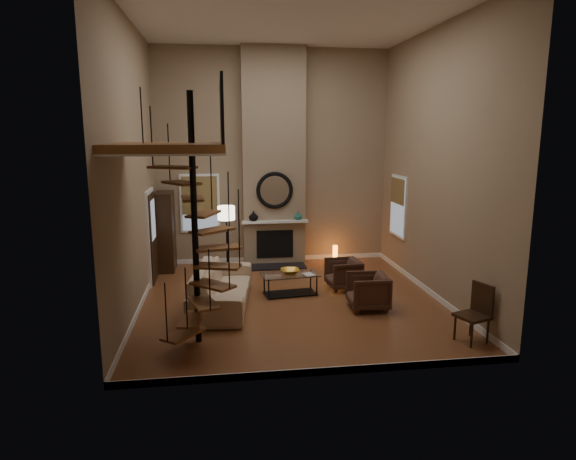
{
  "coord_description": "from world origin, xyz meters",
  "views": [
    {
      "loc": [
        -1.4,
        -9.64,
        3.4
      ],
      "look_at": [
        0.0,
        0.4,
        1.4
      ],
      "focal_mm": 30.98,
      "sensor_mm": 36.0,
      "label": 1
    }
  ],
  "objects": [
    {
      "name": "floor_lamp",
      "position": [
        -1.25,
        1.88,
        1.41
      ],
      "size": [
        0.4,
        0.4,
        1.71
      ],
      "color": "black",
      "rests_on": "ground"
    },
    {
      "name": "front_wall",
      "position": [
        0.0,
        -3.25,
        2.75
      ],
      "size": [
        6.0,
        0.02,
        5.5
      ],
      "primitive_type": "cube",
      "color": "#957D60",
      "rests_on": "ground"
    },
    {
      "name": "coffee_table",
      "position": [
        0.05,
        0.38,
        0.28
      ],
      "size": [
        1.26,
        0.73,
        0.45
      ],
      "color": "silver",
      "rests_on": "ground"
    },
    {
      "name": "side_chair",
      "position": [
        2.73,
        -2.41,
        0.53
      ],
      "size": [
        0.59,
        0.59,
        0.98
      ],
      "color": "black",
      "rests_on": "ground"
    },
    {
      "name": "hutch",
      "position": [
        -2.75,
        2.76,
        0.95
      ],
      "size": [
        0.42,
        0.9,
        2.02
      ],
      "primitive_type": "cube",
      "color": "black",
      "rests_on": "ground"
    },
    {
      "name": "book",
      "position": [
        0.4,
        0.23,
        0.46
      ],
      "size": [
        0.28,
        0.33,
        0.03
      ],
      "primitive_type": "imported",
      "rotation": [
        0.0,
        0.0,
        0.32
      ],
      "color": "gray",
      "rests_on": "coffee_table"
    },
    {
      "name": "loft",
      "position": [
        -2.04,
        -1.8,
        3.24
      ],
      "size": [
        1.7,
        2.2,
        1.09
      ],
      "color": "#945C30",
      "rests_on": "left_wall"
    },
    {
      "name": "baseboard_back",
      "position": [
        0.0,
        3.24,
        0.06
      ],
      "size": [
        6.0,
        0.02,
        0.12
      ],
      "primitive_type": "cube",
      "color": "white",
      "rests_on": "ground"
    },
    {
      "name": "firebox",
      "position": [
        0.0,
        2.86,
        0.55
      ],
      "size": [
        0.95,
        0.02,
        0.72
      ],
      "primitive_type": "cube",
      "color": "black",
      "rests_on": "chimney_breast"
    },
    {
      "name": "mirror_disc",
      "position": [
        0.0,
        2.85,
        1.95
      ],
      "size": [
        0.8,
        0.01,
        0.8
      ],
      "primitive_type": "cylinder",
      "rotation": [
        1.57,
        0.0,
        0.0
      ],
      "color": "white",
      "rests_on": "chimney_breast"
    },
    {
      "name": "accent_lamp",
      "position": [
        1.58,
        2.77,
        0.25
      ],
      "size": [
        0.13,
        0.13,
        0.45
      ],
      "primitive_type": "cylinder",
      "color": "orange",
      "rests_on": "ground"
    },
    {
      "name": "baseboard_front",
      "position": [
        0.0,
        -3.24,
        0.06
      ],
      "size": [
        6.0,
        0.02,
        0.12
      ],
      "primitive_type": "cube",
      "color": "white",
      "rests_on": "ground"
    },
    {
      "name": "vase_right",
      "position": [
        0.6,
        2.82,
        1.28
      ],
      "size": [
        0.2,
        0.2,
        0.21
      ],
      "primitive_type": "imported",
      "color": "#1B6055",
      "rests_on": "mantel"
    },
    {
      "name": "armchair_near",
      "position": [
        1.32,
        0.58,
        0.35
      ],
      "size": [
        0.76,
        0.75,
        0.64
      ],
      "primitive_type": "imported",
      "rotation": [
        0.0,
        0.0,
        -1.48
      ],
      "color": "#4A2D22",
      "rests_on": "ground"
    },
    {
      "name": "spiral_stair",
      "position": [
        -1.78,
        -1.79,
        1.78
      ],
      "size": [
        1.47,
        1.47,
        4.06
      ],
      "color": "black",
      "rests_on": "ground"
    },
    {
      "name": "hearth",
      "position": [
        0.0,
        2.57,
        0.02
      ],
      "size": [
        1.5,
        0.6,
        0.04
      ],
      "primitive_type": "cube",
      "color": "black",
      "rests_on": "ground"
    },
    {
      "name": "left_wall",
      "position": [
        -3.0,
        0.0,
        2.75
      ],
      "size": [
        0.02,
        6.5,
        5.5
      ],
      "primitive_type": "cube",
      "color": "#957D60",
      "rests_on": "ground"
    },
    {
      "name": "bowl",
      "position": [
        0.05,
        0.43,
        0.5
      ],
      "size": [
        0.4,
        0.4,
        0.1
      ],
      "primitive_type": "imported",
      "color": "gold",
      "rests_on": "coffee_table"
    },
    {
      "name": "back_wall",
      "position": [
        0.0,
        3.25,
        2.75
      ],
      "size": [
        6.0,
        0.02,
        5.5
      ],
      "primitive_type": "cube",
      "color": "#957D60",
      "rests_on": "ground"
    },
    {
      "name": "baseboard_right",
      "position": [
        2.99,
        0.0,
        0.06
      ],
      "size": [
        0.02,
        6.5,
        0.12
      ],
      "primitive_type": "cube",
      "color": "white",
      "rests_on": "ground"
    },
    {
      "name": "right_wall",
      "position": [
        3.0,
        0.0,
        2.75
      ],
      "size": [
        0.02,
        6.5,
        5.5
      ],
      "primitive_type": "cube",
      "color": "#957D60",
      "rests_on": "ground"
    },
    {
      "name": "chimney_breast",
      "position": [
        0.0,
        3.06,
        2.75
      ],
      "size": [
        1.6,
        0.38,
        5.5
      ],
      "primitive_type": "cube",
      "color": "#877157",
      "rests_on": "ground"
    },
    {
      "name": "baseboard_left",
      "position": [
        -2.99,
        0.0,
        0.06
      ],
      "size": [
        0.02,
        6.5,
        0.12
      ],
      "primitive_type": "cube",
      "color": "white",
      "rests_on": "ground"
    },
    {
      "name": "armchair_far",
      "position": [
        1.49,
        -0.69,
        0.35
      ],
      "size": [
        0.79,
        0.77,
        0.69
      ],
      "primitive_type": "imported",
      "rotation": [
        0.0,
        0.0,
        -1.62
      ],
      "color": "#4A2D22",
      "rests_on": "ground"
    },
    {
      "name": "ground",
      "position": [
        0.0,
        0.0,
        -0.01
      ],
      "size": [
        6.0,
        6.5,
        0.01
      ],
      "primitive_type": "cube",
      "color": "#94572F",
      "rests_on": "ground"
    },
    {
      "name": "mirror_frame",
      "position": [
        0.0,
        2.84,
        1.95
      ],
      "size": [
        0.94,
        0.1,
        0.94
      ],
      "primitive_type": "torus",
      "rotation": [
        1.57,
        0.0,
        0.0
      ],
      "color": "black",
      "rests_on": "chimney_breast"
    },
    {
      "name": "vase_left",
      "position": [
        -0.55,
        2.82,
        1.3
      ],
      "size": [
        0.24,
        0.24,
        0.25
      ],
      "primitive_type": "imported",
      "color": "black",
      "rests_on": "mantel"
    },
    {
      "name": "entry_door",
      "position": [
        -2.95,
        1.8,
        1.05
      ],
      "size": [
        0.1,
        1.05,
        2.16
      ],
      "color": "white",
      "rests_on": "ground"
    },
    {
      "name": "window_right",
      "position": [
        2.97,
        2.0,
        1.63
      ],
      "size": [
        0.06,
        1.02,
        1.52
      ],
      "color": "white",
      "rests_on": "right_wall"
    },
    {
      "name": "mantel",
      "position": [
        0.0,
        2.78,
        1.15
      ],
      "size": [
        1.7,
        0.18,
        0.06
      ],
      "primitive_type": "cube",
      "color": "white",
      "rests_on": "chimney_breast"
    },
    {
      "name": "ceiling",
      "position": [
        0.0,
        0.0,
        5.5
      ],
      "size": [
        6.0,
        6.5,
        0.01
      ],
      "primitive_type": "cube",
      "color": "silver",
      "rests_on": "back_wall"
    },
    {
      "name": "window_back",
      "position": [
        -1.9,
        3.22,
        1.62
      ],
      "size": [
        1.02,
        0.06,
        1.52
      ],
      "color": "white",
      "rests_on": "back_wall"
    },
    {
      "name": "sofa",
      "position": [
        -1.41,
        -0.09,
        0.4
      ],
      "size": [
        1.34,
        2.71,
        0.76
      ],
      "primitive_type": "imported",
      "rotation": [
        0.0,
        0.0,
        1.44
      ],
      "color": "#CAAE8C",
      "rests_on": "ground"
    }
  ]
}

